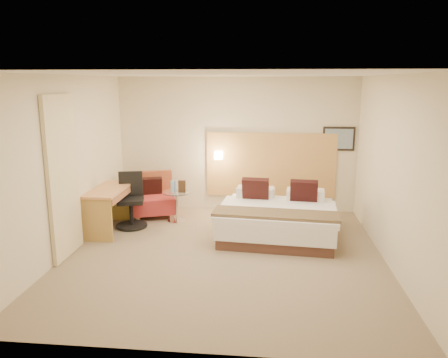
# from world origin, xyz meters

# --- Properties ---
(floor) EXTENTS (4.80, 5.00, 0.02)m
(floor) POSITION_xyz_m (0.00, 0.00, -0.01)
(floor) COLOR #7C6A53
(floor) RESTS_ON ground
(ceiling) EXTENTS (4.80, 5.00, 0.02)m
(ceiling) POSITION_xyz_m (0.00, 0.00, 2.71)
(ceiling) COLOR white
(ceiling) RESTS_ON floor
(wall_back) EXTENTS (4.80, 0.02, 2.70)m
(wall_back) POSITION_xyz_m (0.00, 2.51, 1.35)
(wall_back) COLOR beige
(wall_back) RESTS_ON floor
(wall_front) EXTENTS (4.80, 0.02, 2.70)m
(wall_front) POSITION_xyz_m (0.00, -2.51, 1.35)
(wall_front) COLOR beige
(wall_front) RESTS_ON floor
(wall_left) EXTENTS (0.02, 5.00, 2.70)m
(wall_left) POSITION_xyz_m (-2.41, 0.00, 1.35)
(wall_left) COLOR beige
(wall_left) RESTS_ON floor
(wall_right) EXTENTS (0.02, 5.00, 2.70)m
(wall_right) POSITION_xyz_m (2.41, 0.00, 1.35)
(wall_right) COLOR beige
(wall_right) RESTS_ON floor
(headboard_panel) EXTENTS (2.60, 0.04, 1.30)m
(headboard_panel) POSITION_xyz_m (0.70, 2.47, 0.95)
(headboard_panel) COLOR tan
(headboard_panel) RESTS_ON wall_back
(art_frame) EXTENTS (0.62, 0.03, 0.47)m
(art_frame) POSITION_xyz_m (2.02, 2.48, 1.50)
(art_frame) COLOR black
(art_frame) RESTS_ON wall_back
(art_canvas) EXTENTS (0.54, 0.01, 0.39)m
(art_canvas) POSITION_xyz_m (2.02, 2.46, 1.50)
(art_canvas) COLOR slate
(art_canvas) RESTS_ON wall_back
(lamp_arm) EXTENTS (0.02, 0.12, 0.02)m
(lamp_arm) POSITION_xyz_m (-0.35, 2.42, 1.15)
(lamp_arm) COLOR white
(lamp_arm) RESTS_ON wall_back
(lamp_shade) EXTENTS (0.15, 0.15, 0.15)m
(lamp_shade) POSITION_xyz_m (-0.35, 2.36, 1.15)
(lamp_shade) COLOR #F5E4BF
(lamp_shade) RESTS_ON wall_back
(curtain) EXTENTS (0.06, 0.90, 2.42)m
(curtain) POSITION_xyz_m (-2.36, -0.25, 1.22)
(curtain) COLOR beige
(curtain) RESTS_ON wall_left
(bottle_a) EXTENTS (0.06, 0.06, 0.21)m
(bottle_a) POSITION_xyz_m (-1.14, 1.56, 0.68)
(bottle_a) COLOR #8DC4DA
(bottle_a) RESTS_ON side_table
(bottle_b) EXTENTS (0.06, 0.06, 0.21)m
(bottle_b) POSITION_xyz_m (-1.09, 1.62, 0.68)
(bottle_b) COLOR #9CB9F1
(bottle_b) RESTS_ON side_table
(menu_folder) EXTENTS (0.14, 0.06, 0.23)m
(menu_folder) POSITION_xyz_m (-0.95, 1.54, 0.69)
(menu_folder) COLOR #3B2718
(menu_folder) RESTS_ON side_table
(bed) EXTENTS (2.08, 2.04, 0.95)m
(bed) POSITION_xyz_m (0.83, 1.00, 0.31)
(bed) COLOR #482C24
(bed) RESTS_ON floor
(lounge_chair) EXTENTS (0.99, 0.93, 0.85)m
(lounge_chair) POSITION_xyz_m (-1.60, 1.88, 0.34)
(lounge_chair) COLOR #9E644A
(lounge_chair) RESTS_ON floor
(side_table) EXTENTS (0.54, 0.54, 0.57)m
(side_table) POSITION_xyz_m (-1.05, 1.54, 0.32)
(side_table) COLOR white
(side_table) RESTS_ON floor
(desk) EXTENTS (0.57, 1.24, 0.77)m
(desk) POSITION_xyz_m (-2.11, 0.93, 0.61)
(desk) COLOR tan
(desk) RESTS_ON floor
(desk_chair) EXTENTS (0.67, 0.67, 0.99)m
(desk_chair) POSITION_xyz_m (-1.82, 1.18, 0.41)
(desk_chair) COLOR black
(desk_chair) RESTS_ON floor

